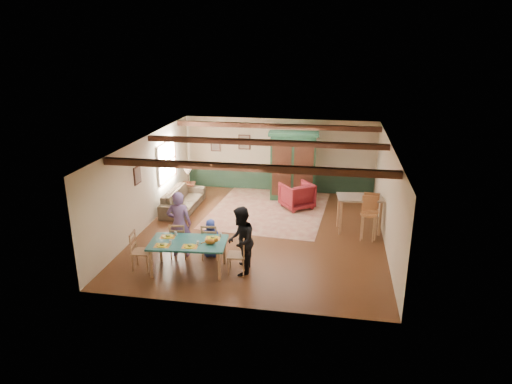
% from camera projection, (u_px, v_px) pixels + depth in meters
% --- Properties ---
extents(floor, '(8.00, 8.00, 0.00)m').
position_uv_depth(floor, '(261.00, 232.00, 13.45)').
color(floor, '#462413').
rests_on(floor, ground).
extents(wall_back, '(7.00, 0.02, 2.70)m').
position_uv_depth(wall_back, '(279.00, 155.00, 16.75)').
color(wall_back, beige).
rests_on(wall_back, floor).
extents(wall_left, '(0.02, 8.00, 2.70)m').
position_uv_depth(wall_left, '(146.00, 182.00, 13.59)').
color(wall_left, beige).
rests_on(wall_left, floor).
extents(wall_right, '(0.02, 8.00, 2.70)m').
position_uv_depth(wall_right, '(388.00, 196.00, 12.44)').
color(wall_right, beige).
rests_on(wall_right, floor).
extents(ceiling, '(7.00, 8.00, 0.02)m').
position_uv_depth(ceiling, '(262.00, 142.00, 12.58)').
color(ceiling, white).
rests_on(ceiling, wall_back).
extents(wainscot_back, '(6.95, 0.03, 0.90)m').
position_uv_depth(wainscot_back, '(279.00, 179.00, 17.02)').
color(wainscot_back, '#1A3022').
rests_on(wainscot_back, floor).
extents(ceiling_beam_front, '(6.95, 0.16, 0.16)m').
position_uv_depth(ceiling_beam_front, '(246.00, 167.00, 10.47)').
color(ceiling_beam_front, black).
rests_on(ceiling_beam_front, ceiling).
extents(ceiling_beam_mid, '(6.95, 0.16, 0.16)m').
position_uv_depth(ceiling_beam_mid, '(264.00, 142.00, 12.99)').
color(ceiling_beam_mid, black).
rests_on(ceiling_beam_mid, ceiling).
extents(ceiling_beam_back, '(6.95, 0.16, 0.16)m').
position_uv_depth(ceiling_beam_back, '(276.00, 126.00, 15.41)').
color(ceiling_beam_back, black).
rests_on(ceiling_beam_back, ceiling).
extents(window_left, '(0.06, 1.60, 1.30)m').
position_uv_depth(window_left, '(167.00, 162.00, 15.11)').
color(window_left, white).
rests_on(window_left, wall_left).
extents(picture_left_wall, '(0.04, 0.42, 0.52)m').
position_uv_depth(picture_left_wall, '(137.00, 175.00, 12.90)').
color(picture_left_wall, gray).
rests_on(picture_left_wall, wall_left).
extents(picture_back_a, '(0.45, 0.04, 0.55)m').
position_uv_depth(picture_back_a, '(244.00, 142.00, 16.79)').
color(picture_back_a, gray).
rests_on(picture_back_a, wall_back).
extents(picture_back_b, '(0.38, 0.04, 0.48)m').
position_uv_depth(picture_back_b, '(216.00, 145.00, 17.02)').
color(picture_back_b, gray).
rests_on(picture_back_b, wall_back).
extents(dining_table, '(1.93, 1.19, 0.77)m').
position_uv_depth(dining_table, '(189.00, 256.00, 11.11)').
color(dining_table, '#1B5856').
rests_on(dining_table, floor).
extents(dining_chair_far_left, '(0.47, 0.49, 0.97)m').
position_uv_depth(dining_chair_far_left, '(179.00, 239.00, 11.80)').
color(dining_chair_far_left, '#9F734F').
rests_on(dining_chair_far_left, floor).
extents(dining_chair_far_right, '(0.47, 0.49, 0.97)m').
position_uv_depth(dining_chair_far_right, '(210.00, 240.00, 11.74)').
color(dining_chair_far_right, '#9F734F').
rests_on(dining_chair_far_right, floor).
extents(dining_chair_end_left, '(0.49, 0.47, 0.97)m').
position_uv_depth(dining_chair_end_left, '(141.00, 251.00, 11.16)').
color(dining_chair_end_left, '#9F734F').
rests_on(dining_chair_end_left, floor).
extents(dining_chair_end_right, '(0.49, 0.47, 0.97)m').
position_uv_depth(dining_chair_end_right, '(237.00, 254.00, 10.99)').
color(dining_chair_end_right, '#9F734F').
rests_on(dining_chair_end_right, floor).
extents(person_man, '(0.68, 0.48, 1.76)m').
position_uv_depth(person_man, '(179.00, 224.00, 11.75)').
color(person_man, slate).
rests_on(person_man, floor).
extents(person_woman, '(0.71, 0.88, 1.69)m').
position_uv_depth(person_woman, '(241.00, 241.00, 10.87)').
color(person_woman, black).
rests_on(person_woman, floor).
extents(person_child, '(0.53, 0.37, 1.03)m').
position_uv_depth(person_child, '(211.00, 238.00, 11.81)').
color(person_child, '#26399B').
rests_on(person_child, floor).
extents(cat, '(0.38, 0.18, 0.18)m').
position_uv_depth(cat, '(210.00, 241.00, 10.82)').
color(cat, '#BB6921').
rests_on(cat, dining_table).
extents(place_setting_near_left, '(0.44, 0.34, 0.11)m').
position_uv_depth(place_setting_near_left, '(162.00, 244.00, 10.77)').
color(place_setting_near_left, yellow).
rests_on(place_setting_near_left, dining_table).
extents(place_setting_near_center, '(0.44, 0.34, 0.11)m').
position_uv_depth(place_setting_near_center, '(190.00, 245.00, 10.72)').
color(place_setting_near_center, yellow).
rests_on(place_setting_near_center, dining_table).
extents(place_setting_far_left, '(0.44, 0.34, 0.11)m').
position_uv_depth(place_setting_far_left, '(168.00, 235.00, 11.25)').
color(place_setting_far_left, yellow).
rests_on(place_setting_far_left, dining_table).
extents(place_setting_far_right, '(0.44, 0.34, 0.11)m').
position_uv_depth(place_setting_far_right, '(213.00, 236.00, 11.17)').
color(place_setting_far_right, yellow).
rests_on(place_setting_far_right, dining_table).
extents(area_rug, '(3.94, 4.57, 0.01)m').
position_uv_depth(area_rug, '(269.00, 210.00, 15.18)').
color(area_rug, '#CCB693').
rests_on(area_rug, floor).
extents(armoire, '(1.74, 0.78, 2.40)m').
position_uv_depth(armoire, '(293.00, 166.00, 15.88)').
color(armoire, '#153521').
rests_on(armoire, floor).
extents(armchair, '(1.32, 1.33, 0.88)m').
position_uv_depth(armchair, '(297.00, 195.00, 15.26)').
color(armchair, '#4F0F18').
rests_on(armchair, floor).
extents(sofa, '(0.90, 2.31, 0.67)m').
position_uv_depth(sofa, '(183.00, 199.00, 15.17)').
color(sofa, '#433829').
rests_on(sofa, floor).
extents(end_table, '(0.52, 0.52, 0.57)m').
position_uv_depth(end_table, '(189.00, 191.00, 16.22)').
color(end_table, black).
rests_on(end_table, floor).
extents(table_lamp, '(0.29, 0.29, 0.52)m').
position_uv_depth(table_lamp, '(188.00, 176.00, 16.05)').
color(table_lamp, tan).
rests_on(table_lamp, end_table).
extents(counter_table, '(1.37, 0.90, 1.08)m').
position_uv_depth(counter_table, '(359.00, 214.00, 13.37)').
color(counter_table, tan).
rests_on(counter_table, floor).
extents(bar_stool_left, '(0.49, 0.54, 1.29)m').
position_uv_depth(bar_stool_left, '(370.00, 217.00, 12.89)').
color(bar_stool_left, '#A96C41').
rests_on(bar_stool_left, floor).
extents(bar_stool_right, '(0.49, 0.53, 1.24)m').
position_uv_depth(bar_stool_right, '(368.00, 219.00, 12.77)').
color(bar_stool_right, '#A96C41').
rests_on(bar_stool_right, floor).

